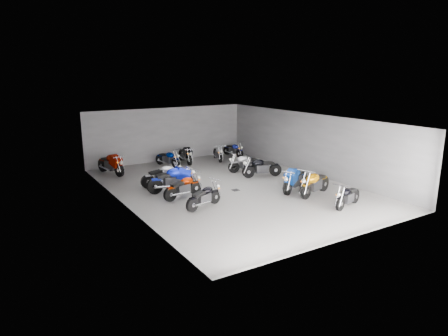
{
  "coord_description": "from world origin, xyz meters",
  "views": [
    {
      "loc": [
        -9.68,
        -15.14,
        5.29
      ],
      "look_at": [
        -0.35,
        -0.06,
        1.0
      ],
      "focal_mm": 32.0,
      "sensor_mm": 36.0,
      "label": 1
    }
  ],
  "objects_px": {
    "motorcycle_left_f": "(163,175)",
    "motorcycle_back_e": "(218,153)",
    "motorcycle_right_a": "(348,196)",
    "motorcycle_right_f": "(245,163)",
    "motorcycle_left_e": "(173,179)",
    "motorcycle_right_e": "(262,167)",
    "motorcycle_back_c": "(168,158)",
    "motorcycle_back_d": "(185,155)",
    "drain_grate": "(236,190)",
    "motorcycle_back_f": "(233,150)",
    "motorcycle_back_a": "(111,164)",
    "motorcycle_left_d": "(184,187)",
    "motorcycle_left_c": "(204,197)",
    "motorcycle_right_b": "(315,183)",
    "motorcycle_right_c": "(295,179)"
  },
  "relations": [
    {
      "from": "motorcycle_left_f",
      "to": "motorcycle_back_e",
      "type": "relative_size",
      "value": 1.19
    },
    {
      "from": "motorcycle_right_a",
      "to": "motorcycle_right_f",
      "type": "xyz_separation_m",
      "value": [
        -0.2,
        6.89,
        0.03
      ]
    },
    {
      "from": "motorcycle_left_e",
      "to": "motorcycle_right_e",
      "type": "distance_m",
      "value": 4.96
    },
    {
      "from": "motorcycle_back_c",
      "to": "motorcycle_back_d",
      "type": "relative_size",
      "value": 0.9
    },
    {
      "from": "drain_grate",
      "to": "motorcycle_back_f",
      "type": "height_order",
      "value": "motorcycle_back_f"
    },
    {
      "from": "motorcycle_back_a",
      "to": "motorcycle_back_c",
      "type": "relative_size",
      "value": 1.21
    },
    {
      "from": "motorcycle_back_f",
      "to": "motorcycle_left_d",
      "type": "bearing_deg",
      "value": 36.75
    },
    {
      "from": "motorcycle_left_e",
      "to": "motorcycle_back_e",
      "type": "height_order",
      "value": "motorcycle_left_e"
    },
    {
      "from": "motorcycle_left_c",
      "to": "motorcycle_right_b",
      "type": "xyz_separation_m",
      "value": [
        4.9,
        -1.11,
        0.09
      ]
    },
    {
      "from": "motorcycle_left_d",
      "to": "motorcycle_left_f",
      "type": "bearing_deg",
      "value": 167.8
    },
    {
      "from": "motorcycle_right_b",
      "to": "motorcycle_back_a",
      "type": "distance_m",
      "value": 10.6
    },
    {
      "from": "motorcycle_right_f",
      "to": "motorcycle_back_d",
      "type": "distance_m",
      "value": 4.1
    },
    {
      "from": "drain_grate",
      "to": "motorcycle_right_f",
      "type": "distance_m",
      "value": 3.52
    },
    {
      "from": "motorcycle_right_b",
      "to": "motorcycle_back_c",
      "type": "relative_size",
      "value": 1.18
    },
    {
      "from": "motorcycle_back_d",
      "to": "motorcycle_back_e",
      "type": "bearing_deg",
      "value": 174.94
    },
    {
      "from": "motorcycle_back_a",
      "to": "motorcycle_back_e",
      "type": "height_order",
      "value": "motorcycle_back_a"
    },
    {
      "from": "motorcycle_left_c",
      "to": "motorcycle_back_a",
      "type": "distance_m",
      "value": 7.42
    },
    {
      "from": "motorcycle_left_d",
      "to": "motorcycle_right_c",
      "type": "bearing_deg",
      "value": 56.86
    },
    {
      "from": "drain_grate",
      "to": "motorcycle_right_c",
      "type": "height_order",
      "value": "motorcycle_right_c"
    },
    {
      "from": "motorcycle_left_c",
      "to": "motorcycle_back_f",
      "type": "xyz_separation_m",
      "value": [
        6.38,
        7.69,
        -0.01
      ]
    },
    {
      "from": "motorcycle_left_d",
      "to": "motorcycle_back_d",
      "type": "height_order",
      "value": "motorcycle_back_d"
    },
    {
      "from": "motorcycle_right_e",
      "to": "motorcycle_back_e",
      "type": "height_order",
      "value": "motorcycle_right_e"
    },
    {
      "from": "motorcycle_right_b",
      "to": "motorcycle_left_f",
      "type": "bearing_deg",
      "value": 29.32
    },
    {
      "from": "motorcycle_left_c",
      "to": "motorcycle_left_f",
      "type": "xyz_separation_m",
      "value": [
        -0.17,
        3.76,
        0.06
      ]
    },
    {
      "from": "drain_grate",
      "to": "motorcycle_back_a",
      "type": "distance_m",
      "value": 7.15
    },
    {
      "from": "motorcycle_right_c",
      "to": "motorcycle_right_e",
      "type": "height_order",
      "value": "motorcycle_right_c"
    },
    {
      "from": "drain_grate",
      "to": "motorcycle_right_e",
      "type": "height_order",
      "value": "motorcycle_right_e"
    },
    {
      "from": "motorcycle_right_c",
      "to": "motorcycle_back_e",
      "type": "relative_size",
      "value": 1.19
    },
    {
      "from": "motorcycle_right_b",
      "to": "motorcycle_right_e",
      "type": "xyz_separation_m",
      "value": [
        -0.09,
        3.74,
        -0.03
      ]
    },
    {
      "from": "motorcycle_back_d",
      "to": "motorcycle_right_e",
      "type": "bearing_deg",
      "value": 117.69
    },
    {
      "from": "motorcycle_right_b",
      "to": "motorcycle_right_e",
      "type": "relative_size",
      "value": 1.06
    },
    {
      "from": "motorcycle_right_b",
      "to": "motorcycle_right_c",
      "type": "xyz_separation_m",
      "value": [
        -0.29,
        0.95,
        0.01
      ]
    },
    {
      "from": "motorcycle_right_f",
      "to": "motorcycle_back_e",
      "type": "height_order",
      "value": "motorcycle_right_f"
    },
    {
      "from": "motorcycle_back_e",
      "to": "motorcycle_right_c",
      "type": "bearing_deg",
      "value": 104.7
    },
    {
      "from": "motorcycle_left_f",
      "to": "motorcycle_back_f",
      "type": "xyz_separation_m",
      "value": [
        6.55,
        3.93,
        -0.07
      ]
    },
    {
      "from": "motorcycle_left_f",
      "to": "motorcycle_back_c",
      "type": "relative_size",
      "value": 1.14
    },
    {
      "from": "motorcycle_right_a",
      "to": "motorcycle_right_e",
      "type": "height_order",
      "value": "motorcycle_right_e"
    },
    {
      "from": "motorcycle_right_a",
      "to": "motorcycle_back_f",
      "type": "xyz_separation_m",
      "value": [
        1.47,
        10.65,
        -0.0
      ]
    },
    {
      "from": "motorcycle_back_f",
      "to": "motorcycle_right_c",
      "type": "bearing_deg",
      "value": 70.95
    },
    {
      "from": "motorcycle_left_c",
      "to": "motorcycle_right_f",
      "type": "xyz_separation_m",
      "value": [
        4.71,
        3.93,
        0.03
      ]
    },
    {
      "from": "motorcycle_right_a",
      "to": "motorcycle_back_c",
      "type": "distance_m",
      "value": 10.8
    },
    {
      "from": "motorcycle_left_c",
      "to": "motorcycle_left_f",
      "type": "distance_m",
      "value": 3.77
    },
    {
      "from": "motorcycle_left_d",
      "to": "motorcycle_right_e",
      "type": "height_order",
      "value": "motorcycle_right_e"
    },
    {
      "from": "motorcycle_back_f",
      "to": "motorcycle_right_b",
      "type": "bearing_deg",
      "value": 74.11
    },
    {
      "from": "motorcycle_left_c",
      "to": "motorcycle_right_b",
      "type": "distance_m",
      "value": 5.03
    },
    {
      "from": "motorcycle_left_f",
      "to": "motorcycle_back_f",
      "type": "distance_m",
      "value": 7.63
    },
    {
      "from": "motorcycle_left_d",
      "to": "drain_grate",
      "type": "bearing_deg",
      "value": 71.56
    },
    {
      "from": "motorcycle_right_c",
      "to": "motorcycle_left_e",
      "type": "bearing_deg",
      "value": 34.68
    },
    {
      "from": "motorcycle_left_d",
      "to": "motorcycle_left_e",
      "type": "xyz_separation_m",
      "value": [
        -0.02,
        1.09,
        0.08
      ]
    },
    {
      "from": "motorcycle_left_e",
      "to": "motorcycle_right_e",
      "type": "height_order",
      "value": "motorcycle_left_e"
    }
  ]
}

